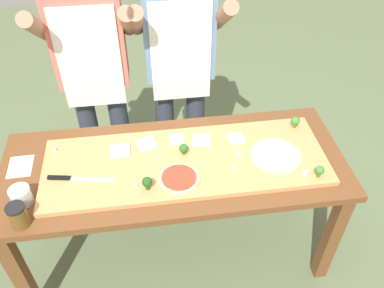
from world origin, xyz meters
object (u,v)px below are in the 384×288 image
at_px(chefs_knife, 71,178).
at_px(pizza_slice_far_left, 177,139).
at_px(cheese_crumble_c, 136,185).
at_px(cheese_crumble_a, 305,173).
at_px(sauce_jar, 18,215).
at_px(pizza_slice_near_left, 120,151).
at_px(pizza_whole_tomato_red, 179,178).
at_px(pizza_slice_center, 236,138).
at_px(prep_table, 175,177).
at_px(cheese_crumble_b, 55,150).
at_px(cheese_crumble_e, 129,138).
at_px(broccoli_floret_front_right, 147,183).
at_px(cook_left, 93,66).
at_px(broccoli_floret_center_right, 320,171).
at_px(broccoli_floret_center_left, 295,121).
at_px(cook_right, 179,60).
at_px(flour_cup, 21,197).
at_px(cheese_crumble_f, 234,168).
at_px(broccoli_floret_front_left, 184,149).
at_px(pizza_slice_far_right, 147,144).
at_px(pizza_slice_near_right, 202,140).
at_px(cheese_crumble_d, 239,154).
at_px(recipe_note, 20,166).
at_px(pizza_whole_cheese_artichoke, 276,155).

bearing_deg(chefs_knife, pizza_slice_far_left, 21.70).
bearing_deg(cheese_crumble_c, cheese_crumble_a, -2.79).
bearing_deg(sauce_jar, pizza_slice_near_left, 41.00).
height_order(pizza_whole_tomato_red, pizza_slice_center, pizza_whole_tomato_red).
xyz_separation_m(prep_table, pizza_slice_far_left, (0.03, 0.15, 0.14)).
distance_m(cheese_crumble_a, cheese_crumble_c, 0.82).
distance_m(cheese_crumble_b, cheese_crumble_e, 0.39).
bearing_deg(sauce_jar, cheese_crumble_c, 14.42).
height_order(prep_table, cheese_crumble_c, cheese_crumble_c).
relative_size(broccoli_floret_front_right, cook_left, 0.04).
relative_size(pizza_slice_center, broccoli_floret_center_right, 1.28).
height_order(pizza_slice_center, broccoli_floret_center_left, broccoli_floret_center_left).
distance_m(broccoli_floret_center_right, cook_right, 1.03).
bearing_deg(flour_cup, cheese_crumble_b, 69.03).
height_order(cheese_crumble_f, sauce_jar, sauce_jar).
bearing_deg(prep_table, sauce_jar, -158.05).
xyz_separation_m(pizza_slice_far_left, sauce_jar, (-0.74, -0.43, 0.03)).
bearing_deg(cheese_crumble_c, pizza_slice_far_left, 52.69).
xyz_separation_m(broccoli_floret_front_left, broccoli_floret_center_right, (0.63, -0.25, 0.01)).
relative_size(pizza_slice_center, broccoli_floret_front_left, 1.39).
xyz_separation_m(broccoli_floret_front_left, sauce_jar, (-0.76, -0.32, -0.00)).
height_order(cheese_crumble_e, cook_right, cook_right).
xyz_separation_m(pizza_slice_far_right, broccoli_floret_center_right, (0.82, -0.35, 0.03)).
height_order(pizza_slice_near_right, cheese_crumble_b, cheese_crumble_b).
bearing_deg(cook_right, cook_left, 180.00).
distance_m(pizza_slice_far_right, cook_right, 0.58).
bearing_deg(cheese_crumble_d, pizza_slice_far_left, 151.49).
xyz_separation_m(pizza_slice_center, broccoli_floret_center_left, (0.34, 0.06, 0.04)).
relative_size(broccoli_floret_front_right, sauce_jar, 0.61).
height_order(broccoli_floret_center_right, cook_left, cook_left).
bearing_deg(pizza_slice_far_left, cheese_crumble_a, -29.84).
bearing_deg(cheese_crumble_c, broccoli_floret_front_right, -26.10).
bearing_deg(pizza_whole_tomato_red, cheese_crumble_a, -5.06).
bearing_deg(cook_right, pizza_whole_tomato_red, -97.08).
distance_m(prep_table, pizza_slice_center, 0.39).
distance_m(cheese_crumble_a, cheese_crumble_b, 1.28).
relative_size(pizza_whole_tomato_red, cheese_crumble_f, 12.59).
xyz_separation_m(pizza_slice_center, cheese_crumble_e, (-0.57, 0.08, 0.00)).
relative_size(broccoli_floret_front_right, broccoli_floret_center_left, 1.00).
xyz_separation_m(pizza_slice_far_left, pizza_slice_center, (0.32, -0.04, 0.00)).
height_order(broccoli_floret_front_left, recipe_note, broccoli_floret_front_left).
xyz_separation_m(pizza_slice_center, cheese_crumble_c, (-0.55, -0.26, 0.00)).
distance_m(broccoli_floret_front_right, cheese_crumble_c, 0.07).
distance_m(flour_cup, recipe_note, 0.25).
bearing_deg(pizza_slice_far_left, pizza_whole_cheese_artichoke, -22.01).
bearing_deg(cheese_crumble_a, broccoli_floret_center_right, -19.19).
xyz_separation_m(pizza_whole_cheese_artichoke, broccoli_floret_front_right, (-0.66, -0.13, 0.04)).
height_order(pizza_slice_near_left, broccoli_floret_front_right, broccoli_floret_front_right).
bearing_deg(cheese_crumble_f, cook_right, 104.00).
xyz_separation_m(chefs_knife, cheese_crumble_c, (0.31, -0.09, 0.00)).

